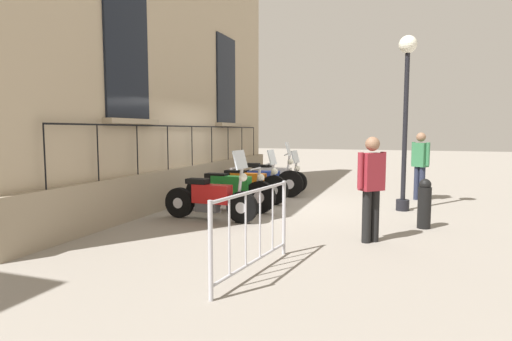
{
  "coord_description": "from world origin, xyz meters",
  "views": [
    {
      "loc": [
        3.22,
        -9.36,
        1.75
      ],
      "look_at": [
        -0.08,
        0.0,
        0.8
      ],
      "focal_mm": 29.35,
      "sensor_mm": 36.0,
      "label": 1
    }
  ],
  "objects": [
    {
      "name": "motorcycle_orange",
      "position": [
        -0.29,
        -0.02,
        0.44
      ],
      "size": [
        2.07,
        0.53,
        1.3
      ],
      "color": "black",
      "rests_on": "ground_plane"
    },
    {
      "name": "motorcycle_green",
      "position": [
        -0.32,
        -1.04,
        0.44
      ],
      "size": [
        2.13,
        0.58,
        0.96
      ],
      "color": "black",
      "rests_on": "ground_plane"
    },
    {
      "name": "pedestrian_walking",
      "position": [
        3.63,
        1.86,
        0.96
      ],
      "size": [
        0.42,
        0.4,
        1.7
      ],
      "color": "#23283D",
      "rests_on": "ground_plane"
    },
    {
      "name": "motorcycle_white",
      "position": [
        -0.28,
        2.07,
        0.42
      ],
      "size": [
        2.04,
        0.58,
        1.19
      ],
      "color": "black",
      "rests_on": "ground_plane"
    },
    {
      "name": "lamppost",
      "position": [
        3.25,
        0.26,
        2.37
      ],
      "size": [
        0.38,
        0.38,
        3.76
      ],
      "color": "black",
      "rests_on": "ground_plane"
    },
    {
      "name": "motorcycle_red",
      "position": [
        -0.28,
        -2.06,
        0.43
      ],
      "size": [
        1.99,
        0.59,
        1.38
      ],
      "color": "black",
      "rests_on": "ground_plane"
    },
    {
      "name": "ground_plane",
      "position": [
        0.0,
        0.0,
        0.0
      ],
      "size": [
        60.0,
        60.0,
        0.0
      ],
      "primitive_type": "plane",
      "color": "gray"
    },
    {
      "name": "pedestrian_standing",
      "position": [
        2.77,
        -2.67,
        0.93
      ],
      "size": [
        0.41,
        0.41,
        1.66
      ],
      "color": "black",
      "rests_on": "ground_plane"
    },
    {
      "name": "crowd_barrier",
      "position": [
        1.53,
        -4.67,
        0.56
      ],
      "size": [
        0.31,
        1.88,
        1.05
      ],
      "color": "#B7B7BF",
      "rests_on": "ground_plane"
    },
    {
      "name": "building_facade",
      "position": [
        -2.18,
        -0.0,
        3.28
      ],
      "size": [
        0.82,
        10.9,
        6.8
      ],
      "color": "tan",
      "rests_on": "ground_plane"
    },
    {
      "name": "motorcycle_blue",
      "position": [
        -0.28,
        1.09,
        0.45
      ],
      "size": [
        2.2,
        0.61,
        1.45
      ],
      "color": "black",
      "rests_on": "ground_plane"
    },
    {
      "name": "bollard",
      "position": [
        3.61,
        -1.39,
        0.45
      ],
      "size": [
        0.23,
        0.23,
        0.89
      ],
      "color": "black",
      "rests_on": "ground_plane"
    }
  ]
}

